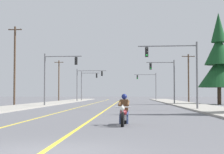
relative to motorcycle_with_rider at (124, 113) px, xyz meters
The scene contains 16 objects.
ground_plane 8.55m from the motorcycle_with_rider, 102.18° to the right, with size 400.00×400.00×0.00m, color #5B5B60.
lane_stripe_center 36.72m from the motorcycle_with_rider, 92.97° to the left, with size 0.16×100.00×0.01m, color yellow.
lane_stripe_left 37.05m from the motorcycle_with_rider, 98.18° to the left, with size 0.16×100.00×0.01m, color yellow.
sidewalk_kerb_right 32.63m from the motorcycle_with_rider, 76.02° to the left, with size 4.40×110.00×0.14m, color #9E998E.
sidewalk_kerb_left 33.68m from the motorcycle_with_rider, 109.93° to the left, with size 4.40×110.00×0.14m, color #9E998E.
motorcycle_with_rider is the anchor object (origin of this frame).
traffic_signal_near_right 18.27m from the motorcycle_with_rider, 74.41° to the left, with size 5.42×0.50×6.20m.
traffic_signal_near_left 28.18m from the motorcycle_with_rider, 107.50° to the left, with size 4.47×0.46×6.20m.
traffic_signal_mid_right 36.36m from the motorcycle_with_rider, 81.43° to the left, with size 3.95×0.46×6.20m.
traffic_signal_mid_left 55.18m from the motorcycle_with_rider, 98.36° to the left, with size 5.65×0.37×6.20m.
traffic_signal_far_right 69.99m from the motorcycle_with_rider, 86.03° to the left, with size 5.04×0.39×6.20m.
traffic_signal_far_left 63.24m from the motorcycle_with_rider, 97.97° to the left, with size 3.87×0.39×6.20m.
utility_pole_left_near 35.31m from the motorcycle_with_rider, 114.96° to the left, with size 1.81×0.26×10.32m.
utility_pole_right_far 51.54m from the motorcycle_with_rider, 78.02° to the left, with size 2.33×0.26×8.48m.
utility_pole_left_far 67.76m from the motorcycle_with_rider, 103.02° to the left, with size 1.99×0.26×8.82m.
conifer_tree_right_verge_far 38.45m from the motorcycle_with_rider, 70.56° to the left, with size 5.82×5.82×12.81m.
Camera 1 is at (2.06, -9.56, 1.45)m, focal length 61.74 mm.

